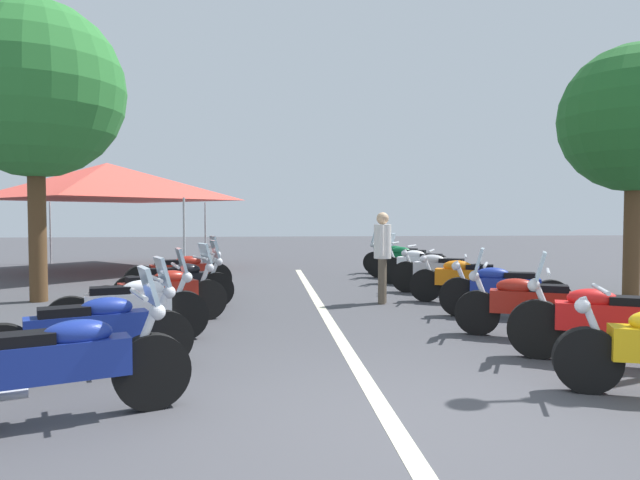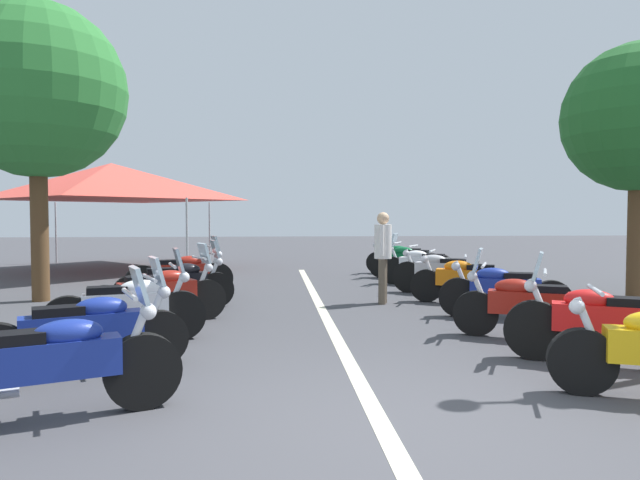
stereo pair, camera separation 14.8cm
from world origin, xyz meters
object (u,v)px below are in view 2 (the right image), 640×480
Objects in this scene: motorcycle_left_row_3 at (160,293)px; motorcycle_right_row_4 at (467,280)px; motorcycle_left_row_4 at (177,283)px; motorcycle_right_row_3 at (503,290)px; motorcycle_left_row_0 at (48,364)px; motorcycle_right_row_1 at (604,322)px; motorcycle_right_row_6 at (423,265)px; motorcycle_left_row_1 at (86,330)px; motorcycle_left_row_2 at (128,307)px; roadside_tree_0 at (37,91)px; motorcycle_right_row_5 at (441,272)px; motorcycle_right_row_2 at (526,305)px; motorcycle_right_row_7 at (409,261)px; motorcycle_right_row_8 at (402,258)px; roadside_tree_1 at (639,119)px; event_tent at (111,182)px; motorcycle_left_row_5 at (182,273)px; bystander_0 at (383,250)px.

motorcycle_left_row_3 is 0.99× the size of motorcycle_right_row_4.
motorcycle_left_row_4 is (1.31, -0.03, -0.00)m from motorcycle_left_row_3.
motorcycle_left_row_3 reaches higher than motorcycle_right_row_3.
motorcycle_left_row_0 is 1.03× the size of motorcycle_right_row_1.
motorcycle_right_row_3 is at bearing 119.86° from motorcycle_right_row_6.
motorcycle_left_row_1 is 1.41m from motorcycle_left_row_2.
motorcycle_right_row_5 is at bearing -88.38° from roadside_tree_0.
motorcycle_right_row_5 is (4.21, -0.13, 0.01)m from motorcycle_right_row_2.
motorcycle_right_row_7 is 1.21m from motorcycle_right_row_8.
motorcycle_left_row_4 reaches higher than motorcycle_right_row_5.
motorcycle_right_row_5 is 0.94× the size of motorcycle_right_row_7.
roadside_tree_1 is (-3.57, -3.72, 3.07)m from motorcycle_right_row_7.
roadside_tree_1 is at bearing -119.26° from event_tent.
motorcycle_left_row_4 is 4.63m from roadside_tree_0.
motorcycle_right_row_7 is at bearing 34.01° from motorcycle_left_row_1.
motorcycle_right_row_2 is 13.28m from event_tent.
roadside_tree_0 is at bearing 139.48° from motorcycle_left_row_4.
roadside_tree_0 reaches higher than motorcycle_right_row_1.
bystander_0 is at bearing -36.77° from motorcycle_left_row_5.
motorcycle_right_row_5 is (2.74, -5.17, -0.00)m from motorcycle_left_row_3.
motorcycle_right_row_4 is at bearing 23.87° from motorcycle_left_row_0.
motorcycle_right_row_6 reaches higher than motorcycle_right_row_2.
motorcycle_right_row_1 is 1.07× the size of motorcycle_right_row_2.
motorcycle_left_row_5 is at bearing 78.85° from motorcycle_left_row_4.
motorcycle_left_row_5 is 5.56m from motorcycle_right_row_4.
motorcycle_left_row_2 is (1.41, -0.07, 0.01)m from motorcycle_left_row_1.
motorcycle_left_row_0 is 6.92m from motorcycle_left_row_5.
bystander_0 is (-5.16, 1.57, 0.54)m from motorcycle_right_row_8.
motorcycle_right_row_3 is 1.16× the size of bystander_0.
motorcycle_left_row_4 is at bearing 57.69° from motorcycle_right_row_6.
motorcycle_left_row_5 is 6.73m from motorcycle_right_row_8.
motorcycle_right_row_8 is at bearing -64.68° from motorcycle_right_row_6.
roadside_tree_0 reaches higher than motorcycle_left_row_0.
motorcycle_right_row_8 is (10.90, -5.36, -0.01)m from motorcycle_left_row_0.
motorcycle_right_row_5 is at bearing -67.30° from motorcycle_right_row_3.
motorcycle_left_row_4 is 0.40× the size of roadside_tree_1.
motorcycle_right_row_4 is at bearing -69.95° from motorcycle_right_row_2.
bystander_0 is at bearing -42.68° from motorcycle_right_row_2.
event_tent is at bearing 8.36° from motorcycle_right_row_7.
roadside_tree_0 is 11.66m from roadside_tree_1.
motorcycle_right_row_2 is at bearing 118.07° from motorcycle_right_row_7.
motorcycle_left_row_3 is 9.65m from roadside_tree_1.
motorcycle_right_row_2 is at bearing -59.59° from motorcycle_left_row_5.
motorcycle_right_row_4 is 0.40× the size of roadside_tree_1.
motorcycle_left_row_5 is at bearing 68.09° from motorcycle_left_row_0.
motorcycle_right_row_3 is at bearing 14.64° from motorcycle_left_row_0.
event_tent is at bearing 3.54° from roadside_tree_0.
event_tent reaches higher than motorcycle_left_row_2.
motorcycle_right_row_5 is (-0.09, -5.29, -0.01)m from motorcycle_left_row_5.
motorcycle_right_row_1 is 0.99× the size of motorcycle_right_row_4.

